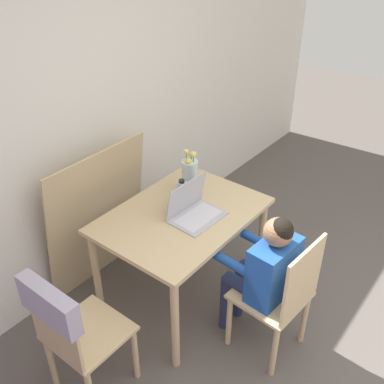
{
  "coord_description": "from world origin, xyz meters",
  "views": [
    {
      "loc": [
        -1.68,
        -0.05,
        2.42
      ],
      "look_at": [
        0.18,
        1.41,
        0.91
      ],
      "focal_mm": 42.0,
      "sensor_mm": 36.0,
      "label": 1
    }
  ],
  "objects_px": {
    "chair_spare": "(67,324)",
    "laptop": "(193,209)",
    "person_seated": "(266,267)",
    "water_bottle": "(182,193)",
    "flower_vase": "(190,175)",
    "chair_occupied": "(280,297)"
  },
  "relations": [
    {
      "from": "laptop",
      "to": "flower_vase",
      "type": "bearing_deg",
      "value": 45.07
    },
    {
      "from": "flower_vase",
      "to": "chair_occupied",
      "type": "bearing_deg",
      "value": -105.35
    },
    {
      "from": "chair_spare",
      "to": "laptop",
      "type": "distance_m",
      "value": 1.03
    },
    {
      "from": "chair_spare",
      "to": "chair_occupied",
      "type": "bearing_deg",
      "value": -125.97
    },
    {
      "from": "chair_occupied",
      "to": "person_seated",
      "type": "height_order",
      "value": "person_seated"
    },
    {
      "from": "flower_vase",
      "to": "water_bottle",
      "type": "bearing_deg",
      "value": -161.23
    },
    {
      "from": "person_seated",
      "to": "water_bottle",
      "type": "xyz_separation_m",
      "value": [
        0.08,
        0.7,
        0.2
      ]
    },
    {
      "from": "chair_spare",
      "to": "laptop",
      "type": "bearing_deg",
      "value": -91.99
    },
    {
      "from": "person_seated",
      "to": "water_bottle",
      "type": "relative_size",
      "value": 5.29
    },
    {
      "from": "person_seated",
      "to": "flower_vase",
      "type": "height_order",
      "value": "flower_vase"
    },
    {
      "from": "laptop",
      "to": "flower_vase",
      "type": "relative_size",
      "value": 1.07
    },
    {
      "from": "person_seated",
      "to": "water_bottle",
      "type": "bearing_deg",
      "value": -92.01
    },
    {
      "from": "flower_vase",
      "to": "water_bottle",
      "type": "height_order",
      "value": "flower_vase"
    },
    {
      "from": "person_seated",
      "to": "laptop",
      "type": "relative_size",
      "value": 2.84
    },
    {
      "from": "chair_occupied",
      "to": "flower_vase",
      "type": "distance_m",
      "value": 1.0
    },
    {
      "from": "laptop",
      "to": "water_bottle",
      "type": "xyz_separation_m",
      "value": [
        0.06,
        0.14,
        0.03
      ]
    },
    {
      "from": "chair_spare",
      "to": "water_bottle",
      "type": "bearing_deg",
      "value": -84.21
    },
    {
      "from": "laptop",
      "to": "flower_vase",
      "type": "distance_m",
      "value": 0.3
    },
    {
      "from": "person_seated",
      "to": "laptop",
      "type": "height_order",
      "value": "person_seated"
    },
    {
      "from": "person_seated",
      "to": "flower_vase",
      "type": "distance_m",
      "value": 0.83
    },
    {
      "from": "chair_spare",
      "to": "flower_vase",
      "type": "xyz_separation_m",
      "value": [
        1.23,
        0.16,
        0.26
      ]
    },
    {
      "from": "chair_occupied",
      "to": "flower_vase",
      "type": "bearing_deg",
      "value": -100.92
    }
  ]
}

